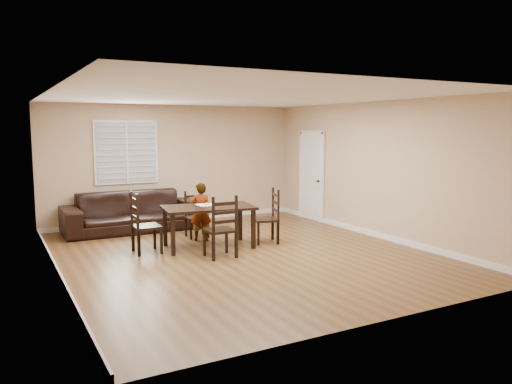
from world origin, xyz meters
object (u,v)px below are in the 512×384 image
dining_table (209,211)px  chair_far (223,230)px  chair_near (195,216)px  child (201,212)px  donut (207,204)px  chair_right (272,218)px  sofa (132,212)px  chair_left (139,226)px

dining_table → chair_far: chair_far is taller
chair_near → child: size_ratio=0.81×
donut → chair_far: bearing=-98.1°
chair_right → sofa: size_ratio=0.37×
chair_far → chair_right: 1.49m
chair_near → chair_far: chair_far is taller
chair_left → sofa: size_ratio=0.38×
dining_table → sofa: (-0.85, 2.14, -0.26)m
chair_left → donut: 1.32m
sofa → donut: bearing=-65.4°
child → dining_table: bearing=101.3°
chair_right → donut: 1.28m
chair_far → chair_left: size_ratio=0.99×
dining_table → chair_left: 1.26m
chair_left → sofa: 2.02m
chair_near → child: (-0.05, -0.43, 0.15)m
chair_left → chair_near: bearing=-56.8°
chair_far → chair_left: bearing=-42.2°
chair_right → child: 1.38m
chair_near → child: child is taller
chair_left → chair_right: 2.49m
chair_far → sofa: chair_far is taller
chair_left → sofa: (0.39, 1.98, -0.07)m
chair_left → child: 1.39m
chair_near → chair_far: (-0.24, -1.88, 0.07)m
chair_left → donut: chair_left is taller
chair_right → child: size_ratio=0.91×
chair_left → child: size_ratio=0.95×
chair_near → chair_left: bearing=-144.3°
chair_far → chair_left: chair_left is taller
dining_table → chair_near: size_ratio=1.88×
dining_table → sofa: bearing=119.7°
chair_near → donut: size_ratio=9.44×
chair_near → sofa: 1.49m
chair_right → donut: chair_right is taller
chair_left → donut: size_ratio=11.03×
chair_near → sofa: chair_near is taller
dining_table → chair_near: (0.13, 1.02, -0.25)m
sofa → chair_far: bearing=-76.0°
dining_table → chair_far: size_ratio=1.62×
chair_far → donut: bearing=-98.2°
chair_right → sofa: (-2.08, 2.33, -0.06)m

